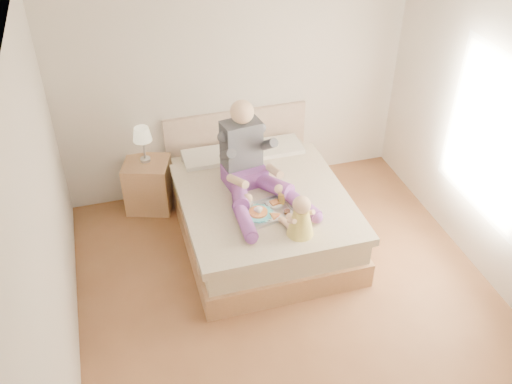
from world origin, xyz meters
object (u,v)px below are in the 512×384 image
object	(u,v)px
adult	(250,167)
tray	(267,210)
baby	(300,219)
nightstand	(149,185)
bed	(259,208)

from	to	relation	value
adult	tray	xyz separation A→B (m)	(0.06, -0.42, -0.26)
tray	baby	xyz separation A→B (m)	(0.20, -0.39, 0.14)
nightstand	adult	world-z (taller)	adult
bed	baby	world-z (taller)	baby
bed	adult	bearing A→B (deg)	-171.20
nightstand	adult	distance (m)	1.41
bed	baby	bearing A→B (deg)	-79.57
adult	tray	bearing A→B (deg)	-92.08
bed	nightstand	world-z (taller)	bed
nightstand	adult	bearing A→B (deg)	-21.24
baby	tray	bearing A→B (deg)	96.71
bed	tray	size ratio (longest dim) A/B	4.05
adult	baby	xyz separation A→B (m)	(0.26, -0.81, -0.11)
bed	baby	distance (m)	0.96
adult	tray	world-z (taller)	adult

